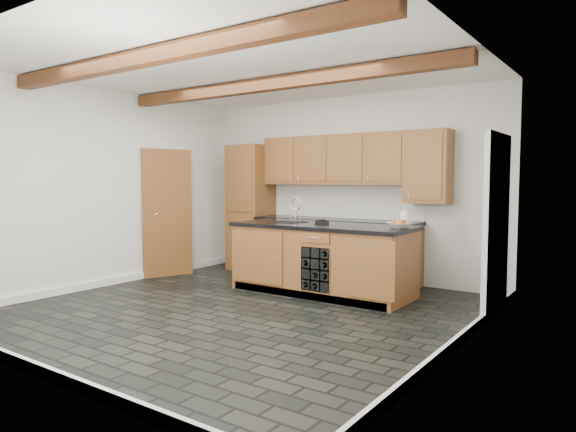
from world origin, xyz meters
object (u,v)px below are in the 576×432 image
at_px(island, 322,259).
at_px(paper_towel, 405,219).
at_px(fruit_bowl, 400,225).
at_px(kitchen_scale, 322,222).

distance_m(island, paper_towel, 1.26).
xyz_separation_m(fruit_bowl, paper_towel, (0.04, 0.07, 0.07)).
distance_m(island, fruit_bowl, 1.19).
bearing_deg(island, paper_towel, 6.78).
bearing_deg(island, kitchen_scale, 118.24).
relative_size(fruit_bowl, paper_towel, 1.39).
bearing_deg(fruit_bowl, island, -176.64).
bearing_deg(kitchen_scale, island, -85.35).
xyz_separation_m(island, kitchen_scale, (-0.04, 0.08, 0.49)).
relative_size(kitchen_scale, fruit_bowl, 0.69).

